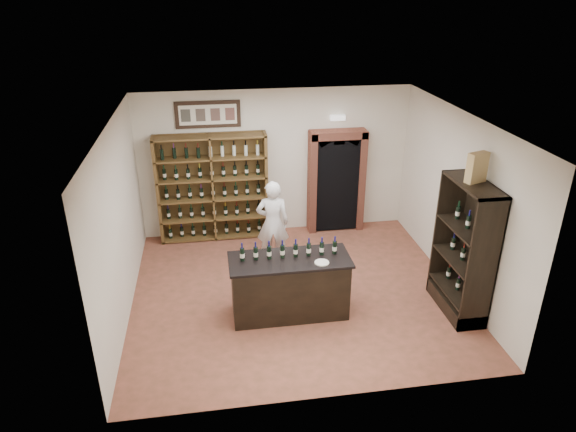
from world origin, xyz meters
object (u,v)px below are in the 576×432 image
object	(u,v)px
counter_bottle_0	(242,254)
wine_shelf	(213,187)
tasting_counter	(290,287)
shopkeeper	(273,223)
wine_crate	(477,167)
side_cabinet	(463,268)

from	to	relation	value
counter_bottle_0	wine_shelf	bearing A→B (deg)	97.53
tasting_counter	counter_bottle_0	size ratio (longest dim) A/B	6.27
counter_bottle_0	shopkeeper	bearing A→B (deg)	67.25
tasting_counter	counter_bottle_0	distance (m)	0.95
wine_shelf	wine_crate	distance (m)	5.14
side_cabinet	shopkeeper	world-z (taller)	side_cabinet
wine_crate	side_cabinet	bearing A→B (deg)	-86.33
wine_shelf	tasting_counter	xyz separation A→B (m)	(1.10, -2.93, -0.61)
wine_crate	wine_shelf	bearing A→B (deg)	120.41
counter_bottle_0	shopkeeper	size ratio (longest dim) A/B	0.18
wine_shelf	shopkeeper	distance (m)	1.68
counter_bottle_0	side_cabinet	distance (m)	3.48
counter_bottle_0	side_cabinet	world-z (taller)	side_cabinet
tasting_counter	counter_bottle_0	bearing A→B (deg)	175.51
side_cabinet	shopkeeper	distance (m)	3.39
tasting_counter	side_cabinet	distance (m)	2.75
tasting_counter	wine_crate	world-z (taller)	wine_crate
wine_shelf	tasting_counter	size ratio (longest dim) A/B	1.17
tasting_counter	counter_bottle_0	world-z (taller)	counter_bottle_0
wine_shelf	side_cabinet	xyz separation A→B (m)	(3.82, -3.23, -0.35)
wine_crate	counter_bottle_0	bearing A→B (deg)	155.10
shopkeeper	wine_crate	size ratio (longest dim) A/B	3.68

